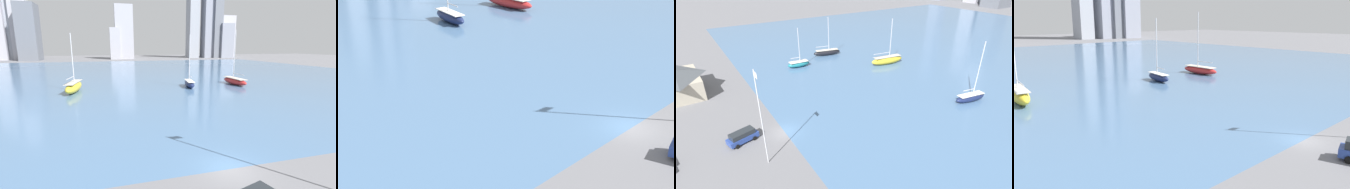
{
  "view_description": "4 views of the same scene",
  "coord_description": "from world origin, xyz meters",
  "views": [
    {
      "loc": [
        -8.86,
        -14.1,
        9.36
      ],
      "look_at": [
        -0.07,
        18.26,
        2.22
      ],
      "focal_mm": 24.0,
      "sensor_mm": 36.0,
      "label": 1
    },
    {
      "loc": [
        -30.37,
        -16.3,
        17.59
      ],
      "look_at": [
        -5.62,
        8.55,
        2.0
      ],
      "focal_mm": 50.0,
      "sensor_mm": 36.0,
      "label": 2
    },
    {
      "loc": [
        35.2,
        -11.1,
        24.68
      ],
      "look_at": [
        0.21,
        11.42,
        3.89
      ],
      "focal_mm": 28.0,
      "sensor_mm": 36.0,
      "label": 3
    },
    {
      "loc": [
        -30.15,
        -14.38,
        11.97
      ],
      "look_at": [
        -0.3,
        17.6,
        1.86
      ],
      "focal_mm": 35.0,
      "sensor_mm": 36.0,
      "label": 4
    }
  ],
  "objects": [
    {
      "name": "sailboat_navy",
      "position": [
        9.8,
        35.25,
        0.91
      ],
      "size": [
        3.07,
        7.35,
        12.14
      ],
      "rotation": [
        0.0,
        0.0,
        -0.17
      ],
      "color": "#19234C",
      "rests_on": "harbor_water"
    },
    {
      "name": "distant_city_skyline",
      "position": [
        -0.24,
        170.44,
        25.68
      ],
      "size": [
        211.82,
        24.86,
        68.74
      ],
      "color": "gray",
      "rests_on": "ground_plane"
    },
    {
      "name": "sailboat_red",
      "position": [
        22.22,
        35.83,
        0.93
      ],
      "size": [
        2.79,
        9.47,
        13.5
      ],
      "rotation": [
        0.0,
        0.0,
        0.03
      ],
      "color": "#B72828",
      "rests_on": "harbor_water"
    },
    {
      "name": "harbor_water",
      "position": [
        0.0,
        70.0,
        0.0
      ],
      "size": [
        180.0,
        140.0,
        0.0
      ],
      "color": "#4C7099",
      "rests_on": "ground_plane"
    },
    {
      "name": "sailboat_yellow",
      "position": [
        -15.82,
        35.76,
        1.16
      ],
      "size": [
        3.45,
        9.83,
        12.14
      ],
      "rotation": [
        0.0,
        0.0,
        -0.13
      ],
      "color": "yellow",
      "rests_on": "harbor_water"
    },
    {
      "name": "ground_plane",
      "position": [
        0.0,
        0.0,
        0.0
      ],
      "size": [
        500.0,
        500.0,
        0.0
      ],
      "primitive_type": "plane",
      "color": "slate"
    }
  ]
}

